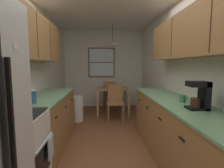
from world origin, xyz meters
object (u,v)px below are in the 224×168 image
storage_canister (31,97)px  table_serving_bowl (111,87)px  dining_chair_near (115,101)px  dining_table (113,92)px  dining_chair_far (110,93)px  coffee_maker (200,95)px  trash_bin (77,109)px  mug_by_coffeemaker (183,99)px  stove_range (11,158)px

storage_canister → table_serving_bowl: storage_canister is taller
storage_canister → table_serving_bowl: 2.91m
dining_chair_near → table_serving_bowl: dining_chair_near is taller
dining_table → storage_canister: 2.89m
dining_chair_far → table_serving_bowl: 0.61m
dining_table → dining_chair_near: dining_chair_near is taller
dining_chair_near → coffee_maker: coffee_maker is taller
dining_chair_near → trash_bin: 0.98m
table_serving_bowl → trash_bin: bearing=-143.7°
dining_chair_near → trash_bin: dining_chair_near is taller
storage_canister → dining_chair_far: bearing=69.6°
table_serving_bowl → dining_table: bearing=-55.3°
table_serving_bowl → storage_canister: bearing=-114.5°
trash_bin → storage_canister: (-0.30, -1.98, 0.68)m
mug_by_coffeemaker → storage_canister: bearing=178.4°
dining_table → table_serving_bowl: table_serving_bowl is taller
coffee_maker → table_serving_bowl: (-0.85, 3.06, -0.29)m
dining_chair_far → storage_canister: storage_canister is taller
trash_bin → stove_range: bearing=-96.5°
dining_table → table_serving_bowl: bearing=124.7°
dining_chair_far → trash_bin: bearing=-126.2°
dining_table → storage_canister: bearing=-115.6°
stove_range → dining_table: bearing=68.8°
coffee_maker → table_serving_bowl: 3.19m
dining_chair_near → storage_canister: bearing=-122.5°
stove_range → dining_chair_near: 2.88m
dining_chair_far → table_serving_bowl: (0.02, -0.54, 0.28)m
dining_table → coffee_maker: 3.15m
dining_chair_far → storage_canister: (-1.18, -3.18, 0.49)m
stove_range → mug_by_coffeemaker: stove_range is taller
coffee_maker → mug_by_coffeemaker: coffee_maker is taller
stove_range → trash_bin: stove_range is taller
storage_canister → mug_by_coffeemaker: bearing=-1.6°
storage_canister → coffee_maker: bearing=-11.7°
stove_range → dining_chair_near: (1.26, 2.58, 0.03)m
coffee_maker → mug_by_coffeemaker: size_ratio=2.71×
dining_chair_near → coffee_maker: bearing=-72.1°
dining_table → coffee_maker: size_ratio=2.79×
storage_canister → coffee_maker: coffee_maker is taller
dining_table → dining_chair_near: size_ratio=1.00×
dining_chair_far → storage_canister: size_ratio=4.94×
trash_bin → storage_canister: 2.11m
dining_chair_near → trash_bin: size_ratio=1.44×
dining_table → trash_bin: 1.16m
dining_table → mug_by_coffeemaker: 2.78m
table_serving_bowl → dining_chair_near: bearing=-84.2°
stove_range → dining_chair_far: size_ratio=1.22×
dining_chair_far → trash_bin: size_ratio=1.44×
trash_bin → storage_canister: bearing=-98.6°
trash_bin → storage_canister: storage_canister is taller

